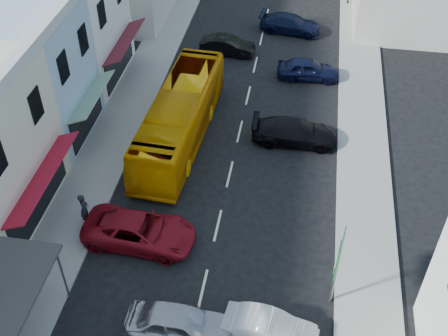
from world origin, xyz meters
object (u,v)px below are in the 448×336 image
pedestrian_left (85,210)px  car_red (140,232)px  car_white (270,329)px  car_silver (181,325)px  bus (180,118)px  direction_sign (336,272)px

pedestrian_left → car_red: bearing=-125.5°
car_white → pedestrian_left: pedestrian_left is taller
car_white → car_red: same height
car_silver → pedestrian_left: (-6.20, 5.54, 0.30)m
bus → direction_sign: direction_sign is taller
car_silver → pedestrian_left: bearing=48.3°
car_silver → car_white: size_ratio=1.00×
car_red → direction_sign: bearing=-99.5°
car_red → pedestrian_left: (-3.05, 0.74, 0.30)m
car_white → direction_sign: bearing=-41.0°
car_white → pedestrian_left: size_ratio=2.59×
car_silver → car_white: 3.78m
car_red → car_silver: bearing=-143.8°
car_white → pedestrian_left: (-9.95, 5.11, 0.30)m
car_silver → car_white: (3.75, 0.43, 0.00)m
bus → car_white: bus is taller
bus → car_red: 8.44m
bus → car_white: bearing=-59.1°
car_red → direction_sign: (9.41, -2.08, 1.40)m
bus → car_red: bearing=-88.1°
bus → direction_sign: bearing=-45.5°
car_white → pedestrian_left: 11.19m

